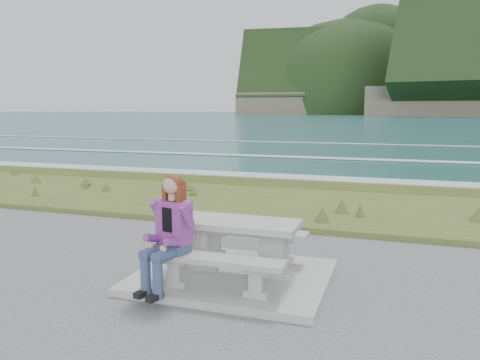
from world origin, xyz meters
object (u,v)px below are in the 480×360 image
Objects in this scene: picnic_table at (233,232)px; bench_landward at (214,264)px; bench_seaward at (248,236)px; seated_woman at (166,249)px.

picnic_table is 1.00× the size of bench_landward.
picnic_table is 0.74m from bench_seaward.
picnic_table is at bearing -90.00° from bench_seaward.
bench_seaward is at bearing 84.09° from seated_woman.
seated_woman reaches higher than bench_landward.
seated_woman is at bearing -167.18° from bench_landward.
bench_landward is at bearing 27.81° from seated_woman.
picnic_table reaches higher than bench_seaward.
seated_woman is at bearing -125.10° from picnic_table.
bench_landward is 1.40m from bench_seaward.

